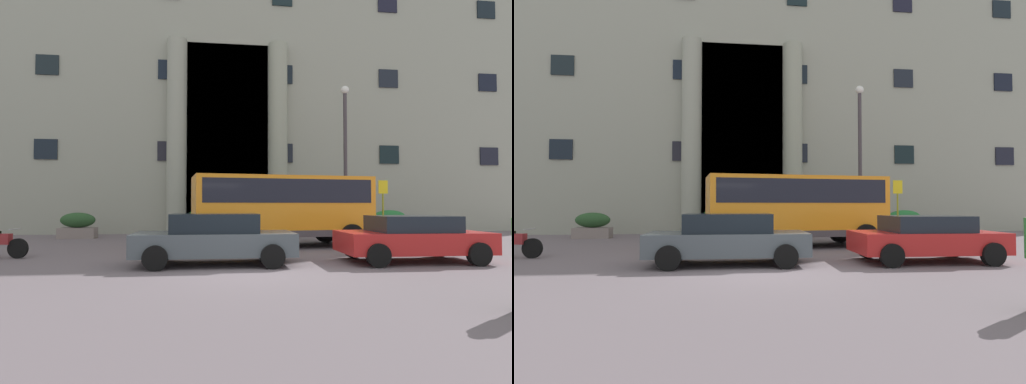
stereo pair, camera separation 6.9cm
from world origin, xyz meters
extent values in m
cube|color=#63575D|center=(0.00, 0.00, -0.06)|extent=(80.00, 64.00, 0.12)
cube|color=gray|center=(0.00, 17.50, 10.56)|extent=(40.88, 9.00, 21.12)
cube|color=black|center=(0.08, 13.06, 5.49)|extent=(4.68, 0.12, 10.97)
cylinder|color=gray|center=(-2.80, 12.75, 5.49)|extent=(1.09, 1.09, 10.97)
cylinder|color=gray|center=(2.97, 12.75, 5.49)|extent=(1.09, 1.09, 10.97)
cube|color=black|center=(-9.81, 12.96, 4.65)|extent=(1.20, 0.08, 1.10)
cube|color=black|center=(-3.27, 12.96, 4.65)|extent=(1.20, 0.08, 1.10)
cube|color=black|center=(3.27, 12.96, 4.65)|extent=(1.20, 0.08, 1.10)
cube|color=black|center=(9.81, 12.96, 4.65)|extent=(1.20, 0.08, 1.10)
cube|color=black|center=(16.35, 12.96, 4.65)|extent=(1.20, 0.08, 1.10)
cube|color=black|center=(-9.81, 12.96, 9.29)|extent=(1.20, 0.08, 1.10)
cube|color=black|center=(-3.27, 12.96, 9.29)|extent=(1.20, 0.08, 1.10)
cube|color=black|center=(3.27, 12.96, 9.29)|extent=(1.20, 0.08, 1.10)
cube|color=black|center=(9.81, 12.96, 9.29)|extent=(1.20, 0.08, 1.10)
cube|color=black|center=(16.35, 12.96, 9.29)|extent=(1.20, 0.08, 1.10)
cube|color=black|center=(9.81, 12.96, 13.94)|extent=(1.20, 0.08, 1.10)
cube|color=black|center=(16.35, 12.96, 13.94)|extent=(1.20, 0.08, 1.10)
cube|color=orange|center=(1.79, 5.50, 1.57)|extent=(6.94, 3.16, 2.23)
cube|color=black|center=(1.79, 5.50, 2.11)|extent=(6.55, 3.14, 0.86)
cube|color=black|center=(5.06, 5.87, 1.93)|extent=(0.29, 2.03, 1.07)
cube|color=#464045|center=(1.79, 5.50, 0.57)|extent=(6.95, 3.20, 0.24)
cylinder|color=black|center=(3.99, 6.97, 0.45)|extent=(0.93, 0.38, 0.90)
cylinder|color=black|center=(4.26, 4.56, 0.45)|extent=(0.93, 0.38, 0.90)
cylinder|color=black|center=(-0.68, 6.44, 0.45)|extent=(0.93, 0.38, 0.90)
cylinder|color=black|center=(-0.41, 4.03, 0.45)|extent=(0.93, 0.38, 0.90)
cylinder|color=olive|center=(6.86, 7.52, 1.34)|extent=(0.08, 0.08, 2.67)
cube|color=yellow|center=(6.86, 7.49, 2.42)|extent=(0.44, 0.03, 0.60)
cube|color=gray|center=(2.80, 10.17, 0.27)|extent=(1.94, 0.77, 0.54)
ellipsoid|color=#235026|center=(2.80, 10.17, 1.07)|extent=(1.87, 0.69, 1.07)
cube|color=slate|center=(-1.40, 10.69, 0.28)|extent=(1.49, 0.94, 0.55)
ellipsoid|color=#21561F|center=(-1.40, 10.69, 0.97)|extent=(1.43, 0.85, 0.83)
cube|color=gray|center=(-7.26, 10.37, 0.26)|extent=(1.70, 0.78, 0.51)
ellipsoid|color=#244623|center=(-7.26, 10.37, 0.88)|extent=(1.63, 0.70, 0.73)
cube|color=gray|center=(8.70, 10.74, 0.30)|extent=(1.92, 0.79, 0.61)
ellipsoid|color=#246C33|center=(8.70, 10.74, 0.97)|extent=(1.84, 0.71, 0.72)
cube|color=#B31F1E|center=(4.72, 1.09, 0.56)|extent=(4.06, 1.98, 0.58)
cube|color=black|center=(4.72, 1.09, 1.07)|extent=(2.21, 1.71, 0.45)
cylinder|color=black|center=(6.11, 2.00, 0.31)|extent=(0.62, 0.22, 0.62)
cylinder|color=black|center=(6.06, 0.12, 0.31)|extent=(0.62, 0.22, 0.62)
cylinder|color=black|center=(3.37, 2.07, 0.31)|extent=(0.62, 0.22, 0.62)
cylinder|color=black|center=(3.33, 0.18, 0.31)|extent=(0.62, 0.22, 0.62)
cube|color=#424B50|center=(-0.82, 1.21, 0.57)|extent=(4.26, 1.76, 0.60)
cube|color=black|center=(-0.82, 1.21, 1.12)|extent=(2.30, 1.54, 0.50)
cylinder|color=black|center=(0.63, 2.05, 0.31)|extent=(0.62, 0.21, 0.62)
cylinder|color=black|center=(0.62, 0.33, 0.31)|extent=(0.62, 0.21, 0.62)
cylinder|color=black|center=(-2.25, 2.08, 0.31)|extent=(0.62, 0.21, 0.62)
cylinder|color=black|center=(-2.27, 0.36, 0.31)|extent=(0.62, 0.21, 0.62)
cylinder|color=black|center=(-6.66, 3.14, 0.30)|extent=(0.61, 0.18, 0.60)
cylinder|color=#A5A5A8|center=(-6.76, 3.15, 0.88)|extent=(0.10, 0.55, 0.03)
cylinder|color=#3D353A|center=(5.64, 8.99, 3.54)|extent=(0.18, 0.18, 7.08)
sphere|color=white|center=(5.64, 8.99, 7.26)|extent=(0.40, 0.40, 0.40)
camera|label=1|loc=(-0.97, -9.38, 1.59)|focal=27.42mm
camera|label=2|loc=(-0.90, -9.39, 1.59)|focal=27.42mm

